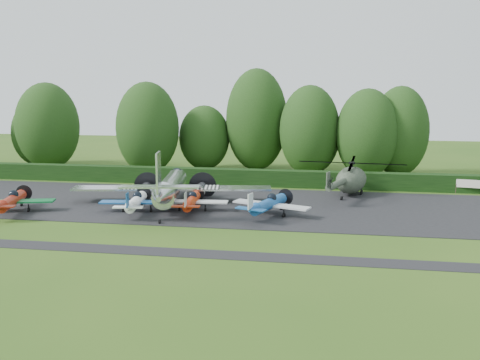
% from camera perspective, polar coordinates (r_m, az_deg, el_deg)
% --- Properties ---
extents(ground, '(160.00, 160.00, 0.00)m').
position_cam_1_polar(ground, '(46.36, -9.23, -5.18)').
color(ground, '#2F5317').
rests_on(ground, ground).
extents(apron, '(70.00, 18.00, 0.01)m').
position_cam_1_polar(apron, '(55.64, -5.97, -2.52)').
color(apron, black).
rests_on(apron, ground).
extents(taxiway_verge, '(70.00, 2.00, 0.00)m').
position_cam_1_polar(taxiway_verge, '(40.95, -11.90, -7.34)').
color(taxiway_verge, black).
rests_on(taxiway_verge, ground).
extents(hedgerow, '(90.00, 1.60, 2.00)m').
position_cam_1_polar(hedgerow, '(66.09, -3.46, -0.47)').
color(hedgerow, black).
rests_on(hedgerow, ground).
extents(transport_plane, '(20.62, 15.82, 6.61)m').
position_cam_1_polar(transport_plane, '(54.85, -7.49, -0.77)').
color(transport_plane, silver).
rests_on(transport_plane, ground).
extents(light_plane_red, '(7.63, 8.03, 2.93)m').
position_cam_1_polar(light_plane_red, '(55.53, -23.15, -2.03)').
color(light_plane_red, '#9A1F0E').
rests_on(light_plane_red, ground).
extents(light_plane_white, '(7.18, 7.55, 2.76)m').
position_cam_1_polar(light_plane_white, '(52.01, -11.01, -2.26)').
color(light_plane_white, white).
rests_on(light_plane_white, ground).
extents(light_plane_orange, '(6.87, 7.22, 2.64)m').
position_cam_1_polar(light_plane_orange, '(51.70, -5.17, -2.24)').
color(light_plane_orange, red).
rests_on(light_plane_orange, ground).
extents(light_plane_blue, '(7.53, 7.92, 2.89)m').
position_cam_1_polar(light_plane_blue, '(49.86, 3.09, -2.55)').
color(light_plane_blue, '#195197').
rests_on(light_plane_blue, ground).
extents(helicopter, '(11.64, 13.63, 3.75)m').
position_cam_1_polar(helicopter, '(60.25, 11.79, 0.25)').
color(helicopter, '#303A2D').
rests_on(helicopter, ground).
extents(sign_board, '(2.91, 0.11, 1.64)m').
position_cam_1_polar(sign_board, '(65.25, 23.26, -0.43)').
color(sign_board, '#3F3326').
rests_on(sign_board, ground).
extents(tree_0, '(8.96, 8.96, 12.49)m').
position_cam_1_polar(tree_0, '(82.05, -19.84, 5.42)').
color(tree_0, black).
rests_on(tree_0, ground).
extents(tree_1, '(7.98, 7.98, 11.70)m').
position_cam_1_polar(tree_1, '(71.75, 13.38, 4.83)').
color(tree_1, black).
rests_on(tree_1, ground).
extents(tree_2, '(7.33, 7.33, 9.75)m').
position_cam_1_polar(tree_2, '(86.79, -20.85, 4.67)').
color(tree_2, black).
rests_on(tree_2, ground).
extents(tree_4, '(6.85, 6.85, 10.85)m').
position_cam_1_polar(tree_4, '(75.14, 8.05, 4.90)').
color(tree_4, black).
rests_on(tree_4, ground).
extents(tree_5, '(7.64, 7.64, 12.02)m').
position_cam_1_polar(tree_5, '(74.32, 16.65, 4.98)').
color(tree_5, black).
rests_on(tree_5, ground).
extents(tree_6, '(8.60, 8.60, 12.58)m').
position_cam_1_polar(tree_6, '(74.42, -9.84, 5.47)').
color(tree_6, black).
rests_on(tree_6, ground).
extents(tree_7, '(8.69, 8.69, 14.43)m').
position_cam_1_polar(tree_7, '(76.14, 1.78, 6.42)').
color(tree_7, black).
rests_on(tree_7, ground).
extents(tree_9, '(7.27, 7.27, 9.25)m').
position_cam_1_polar(tree_9, '(77.24, -3.82, 4.53)').
color(tree_9, black).
rests_on(tree_9, ground).
extents(tree_10, '(8.04, 8.04, 12.13)m').
position_cam_1_polar(tree_10, '(72.59, 7.41, 5.25)').
color(tree_10, black).
rests_on(tree_10, ground).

